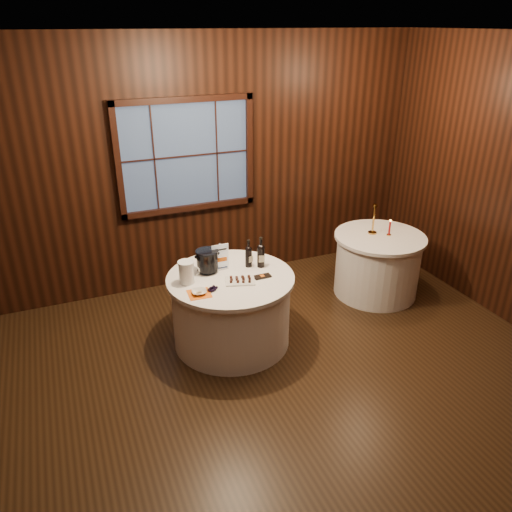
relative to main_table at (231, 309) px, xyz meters
name	(u,v)px	position (x,y,z in m)	size (l,w,h in m)	color
ground	(270,400)	(0.00, -1.00, -0.39)	(6.00, 6.00, 0.00)	black
back_wall	(186,164)	(0.00, 1.48, 1.16)	(6.00, 0.10, 3.00)	black
main_table	(231,309)	(0.00, 0.00, 0.00)	(1.28, 1.28, 0.77)	white
side_table	(377,264)	(2.00, 0.30, 0.00)	(1.08, 1.08, 0.77)	white
sign_stand	(220,260)	(-0.04, 0.19, 0.48)	(0.18, 0.09, 0.28)	#ADADB4
port_bottle_left	(249,255)	(0.25, 0.14, 0.51)	(0.07, 0.08, 0.30)	black
port_bottle_right	(261,254)	(0.37, 0.09, 0.52)	(0.08, 0.09, 0.33)	black
ice_bucket	(207,261)	(-0.18, 0.18, 0.51)	(0.23, 0.23, 0.23)	black
chocolate_plate	(240,280)	(0.05, -0.14, 0.40)	(0.33, 0.26, 0.04)	white
chocolate_box	(262,276)	(0.29, -0.14, 0.39)	(0.17, 0.09, 0.01)	black
grape_bunch	(214,289)	(-0.25, -0.22, 0.40)	(0.18, 0.11, 0.04)	black
glass_pitcher	(187,272)	(-0.43, 0.04, 0.50)	(0.21, 0.16, 0.23)	white
orange_napkin	(199,294)	(-0.39, -0.22, 0.38)	(0.21, 0.21, 0.00)	orange
cracker_bowl	(199,292)	(-0.39, -0.22, 0.40)	(0.14, 0.14, 0.03)	white
brass_candlestick	(373,223)	(1.95, 0.39, 0.51)	(0.10, 0.10, 0.37)	#BB8A3A
red_candle	(389,229)	(2.10, 0.27, 0.46)	(0.05, 0.05, 0.20)	#BB8A3A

